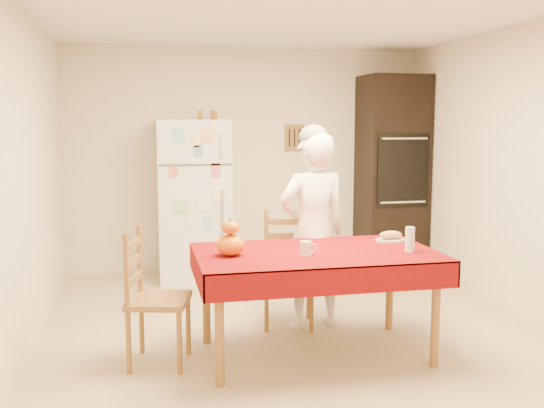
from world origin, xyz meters
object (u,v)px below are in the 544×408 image
object	(u,v)px
refrigerator	(193,200)
dining_table	(315,261)
chair_far	(288,263)
pumpkin_lower	(231,245)
bread_plate	(391,240)
wine_glass	(410,239)
oven_cabinet	(392,173)
seated_woman	(313,231)
chair_left	(149,292)
coffee_mug	(306,248)

from	to	relation	value
refrigerator	dining_table	xyz separation A→B (m)	(0.66, -2.39, -0.16)
chair_far	pumpkin_lower	size ratio (longest dim) A/B	4.82
bread_plate	pumpkin_lower	bearing A→B (deg)	-169.15
refrigerator	pumpkin_lower	xyz separation A→B (m)	(0.05, -2.41, -0.01)
chair_far	wine_glass	bearing A→B (deg)	-41.35
oven_cabinet	seated_woman	bearing A→B (deg)	-128.42
chair_left	seated_woman	bearing A→B (deg)	-55.33
refrigerator	oven_cabinet	size ratio (longest dim) A/B	0.77
oven_cabinet	wine_glass	xyz separation A→B (m)	(-0.97, -2.59, -0.25)
wine_glass	pumpkin_lower	bearing A→B (deg)	173.69
oven_cabinet	pumpkin_lower	bearing A→B (deg)	-132.25
chair_left	pumpkin_lower	world-z (taller)	chair_left
dining_table	coffee_mug	bearing A→B (deg)	-130.59
chair_far	seated_woman	xyz separation A→B (m)	(0.17, -0.15, 0.29)
oven_cabinet	dining_table	size ratio (longest dim) A/B	1.29
oven_cabinet	seated_woman	size ratio (longest dim) A/B	1.38
refrigerator	pumpkin_lower	world-z (taller)	refrigerator
chair_far	chair_left	size ratio (longest dim) A/B	1.00
oven_cabinet	pumpkin_lower	world-z (taller)	oven_cabinet
refrigerator	coffee_mug	size ratio (longest dim) A/B	17.00
refrigerator	seated_woman	world-z (taller)	refrigerator
oven_cabinet	bread_plate	world-z (taller)	oven_cabinet
chair_left	coffee_mug	size ratio (longest dim) A/B	9.50
pumpkin_lower	bread_plate	world-z (taller)	pumpkin_lower
dining_table	wine_glass	xyz separation A→B (m)	(0.65, -0.15, 0.16)
seated_woman	wine_glass	bearing A→B (deg)	117.93
coffee_mug	dining_table	bearing A→B (deg)	49.41
oven_cabinet	coffee_mug	world-z (taller)	oven_cabinet
chair_far	coffee_mug	bearing A→B (deg)	-84.24
coffee_mug	seated_woman	bearing A→B (deg)	70.23
wine_glass	dining_table	bearing A→B (deg)	166.84
dining_table	chair_left	size ratio (longest dim) A/B	1.79
oven_cabinet	coffee_mug	size ratio (longest dim) A/B	22.00
oven_cabinet	bread_plate	distance (m)	2.43
chair_far	pumpkin_lower	distance (m)	1.00
oven_cabinet	coffee_mug	xyz separation A→B (m)	(-1.73, -2.57, -0.29)
oven_cabinet	bread_plate	bearing A→B (deg)	-113.31
wine_glass	bread_plate	world-z (taller)	wine_glass
coffee_mug	wine_glass	bearing A→B (deg)	-1.92
refrigerator	bread_plate	xyz separation A→B (m)	(1.33, -2.16, -0.08)
oven_cabinet	wine_glass	distance (m)	2.78
refrigerator	coffee_mug	xyz separation A→B (m)	(0.55, -2.52, -0.04)
wine_glass	bread_plate	distance (m)	0.39
wine_glass	coffee_mug	bearing A→B (deg)	178.08
coffee_mug	pumpkin_lower	xyz separation A→B (m)	(-0.50, 0.11, 0.02)
pumpkin_lower	chair_left	bearing A→B (deg)	170.08
coffee_mug	pumpkin_lower	world-z (taller)	pumpkin_lower
chair_far	bread_plate	bearing A→B (deg)	-24.42
dining_table	chair_far	xyz separation A→B (m)	(-0.02, 0.73, -0.18)
dining_table	coffee_mug	distance (m)	0.20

